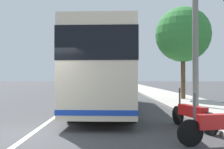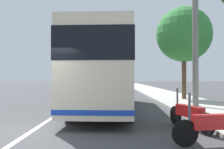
# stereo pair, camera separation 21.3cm
# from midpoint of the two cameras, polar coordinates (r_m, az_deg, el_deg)

# --- Properties ---
(ground_plane) EXTENTS (220.00, 220.00, 0.00)m
(ground_plane) POSITION_cam_midpoint_polar(r_m,az_deg,el_deg) (7.71, -18.82, -12.80)
(ground_plane) COLOR #424244
(sidewalk_curb) EXTENTS (110.00, 3.60, 0.14)m
(sidewalk_curb) POSITION_cam_midpoint_polar(r_m,az_deg,el_deg) (17.89, 15.08, -5.67)
(sidewalk_curb) COLOR #B2ADA3
(sidewalk_curb) RESTS_ON ground
(lane_divider_line) EXTENTS (110.00, 0.16, 0.01)m
(lane_divider_line) POSITION_cam_midpoint_polar(r_m,az_deg,el_deg) (17.40, -8.37, -6.05)
(lane_divider_line) COLOR silver
(lane_divider_line) RESTS_ON ground
(coach_bus) EXTENTS (11.38, 3.00, 3.56)m
(coach_bus) POSITION_cam_midpoint_polar(r_m,az_deg,el_deg) (13.13, -1.49, 1.17)
(coach_bus) COLOR beige
(coach_bus) RESTS_ON ground
(motorcycle_angled) EXTENTS (0.45, 2.13, 1.27)m
(motorcycle_angled) POSITION_cam_midpoint_polar(r_m,az_deg,el_deg) (6.79, 21.64, -10.37)
(motorcycle_angled) COLOR black
(motorcycle_angled) RESTS_ON ground
(motorcycle_nearest_curb) EXTENTS (2.33, 0.71, 1.27)m
(motorcycle_nearest_curb) POSITION_cam_midpoint_polar(r_m,az_deg,el_deg) (8.55, 16.52, -8.33)
(motorcycle_nearest_curb) COLOR black
(motorcycle_nearest_curb) RESTS_ON ground
(car_side_street) EXTENTS (4.09, 1.88, 1.54)m
(car_side_street) POSITION_cam_midpoint_polar(r_m,az_deg,el_deg) (40.32, -7.90, -1.99)
(car_side_street) COLOR red
(car_side_street) RESTS_ON ground
(car_oncoming) EXTENTS (4.72, 2.00, 1.57)m
(car_oncoming) POSITION_cam_midpoint_polar(r_m,az_deg,el_deg) (49.52, -5.20, -1.73)
(car_oncoming) COLOR gold
(car_oncoming) RESTS_ON ground
(car_far_distant) EXTENTS (4.38, 2.15, 1.50)m
(car_far_distant) POSITION_cam_midpoint_polar(r_m,az_deg,el_deg) (47.13, -0.18, -1.82)
(car_far_distant) COLOR red
(car_far_distant) RESTS_ON ground
(roadside_tree_mid_block) EXTENTS (3.91, 3.91, 6.66)m
(roadside_tree_mid_block) POSITION_cam_midpoint_polar(r_m,az_deg,el_deg) (19.24, 15.04, 8.47)
(roadside_tree_mid_block) COLOR brown
(roadside_tree_mid_block) RESTS_ON ground
(utility_pole) EXTENTS (0.31, 0.31, 8.29)m
(utility_pole) POSITION_cam_midpoint_polar(r_m,az_deg,el_deg) (14.44, 17.46, 9.38)
(utility_pole) COLOR slate
(utility_pole) RESTS_ON ground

